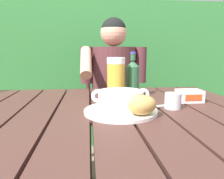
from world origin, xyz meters
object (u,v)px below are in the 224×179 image
at_px(soup_bowl, 121,100).
at_px(water_glass_small, 173,101).
at_px(butter_tub, 189,96).
at_px(chair_near_diner, 111,113).
at_px(beer_glass, 116,78).
at_px(beer_bottle, 133,78).
at_px(person_eating, 114,86).
at_px(serving_plate, 121,111).
at_px(bread_roll, 142,105).
at_px(table_knife, 151,107).

distance_m(soup_bowl, water_glass_small, 0.22).
xyz_separation_m(soup_bowl, butter_tub, (0.33, 0.14, -0.02)).
distance_m(chair_near_diner, beer_glass, 0.84).
relative_size(beer_bottle, water_glass_small, 3.43).
bearing_deg(water_glass_small, soup_bowl, -170.09).
distance_m(person_eating, beer_glass, 0.57).
xyz_separation_m(chair_near_diner, soup_bowl, (-0.07, -0.98, 0.33)).
relative_size(chair_near_diner, water_glass_small, 13.69).
relative_size(serving_plate, bread_roll, 2.13).
bearing_deg(bread_roll, butter_tub, 38.55).
height_order(serving_plate, soup_bowl, soup_bowl).
distance_m(serving_plate, beer_glass, 0.25).
bearing_deg(bread_roll, water_glass_small, 36.05).
bearing_deg(beer_bottle, serving_plate, -110.01).
bearing_deg(table_knife, butter_tub, 24.31).
relative_size(serving_plate, beer_bottle, 1.22).
relative_size(bread_roll, table_knife, 0.86).
bearing_deg(water_glass_small, bread_roll, -143.95).
bearing_deg(butter_tub, table_knife, -155.69).
relative_size(soup_bowl, water_glass_small, 3.32).
xyz_separation_m(serving_plate, beer_glass, (0.01, 0.23, 0.09)).
relative_size(chair_near_diner, soup_bowl, 4.12).
bearing_deg(beer_bottle, butter_tub, -29.21).
relative_size(person_eating, beer_bottle, 5.38).
bearing_deg(chair_near_diner, butter_tub, -72.20).
height_order(person_eating, serving_plate, person_eating).
xyz_separation_m(serving_plate, soup_bowl, (-0.00, 0.00, 0.04)).
bearing_deg(water_glass_small, person_eating, 101.36).
xyz_separation_m(person_eating, bread_roll, (-0.00, -0.85, 0.07)).
height_order(person_eating, butter_tub, person_eating).
distance_m(person_eating, butter_tub, 0.69).
bearing_deg(butter_tub, water_glass_small, -138.54).
distance_m(person_eating, beer_bottle, 0.52).
bearing_deg(serving_plate, beer_glass, 87.16).
bearing_deg(soup_bowl, water_glass_small, 9.91).
bearing_deg(beer_bottle, chair_near_diner, 92.63).
height_order(chair_near_diner, bread_roll, chair_near_diner).
distance_m(chair_near_diner, soup_bowl, 1.03).
relative_size(beer_bottle, table_knife, 1.52).
height_order(soup_bowl, butter_tub, soup_bowl).
height_order(soup_bowl, beer_glass, beer_glass).
xyz_separation_m(bread_roll, beer_bottle, (0.04, 0.35, 0.05)).
bearing_deg(beer_bottle, table_knife, -82.77).
relative_size(person_eating, beer_glass, 6.10).
xyz_separation_m(beer_glass, table_knife, (0.12, -0.18, -0.09)).
xyz_separation_m(water_glass_small, butter_tub, (0.12, 0.11, -0.00)).
xyz_separation_m(person_eating, water_glass_small, (0.15, -0.74, 0.06)).
xyz_separation_m(person_eating, soup_bowl, (-0.07, -0.78, 0.08)).
height_order(beer_bottle, butter_tub, beer_bottle).
bearing_deg(serving_plate, bread_roll, -49.40).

